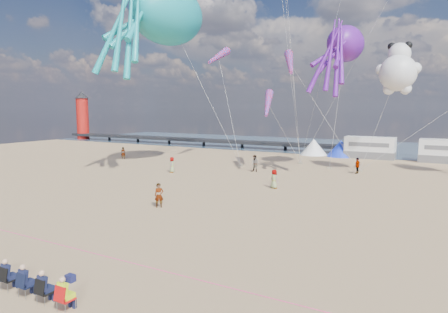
% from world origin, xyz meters
% --- Properties ---
extents(ground, '(120.00, 120.00, 0.00)m').
position_xyz_m(ground, '(0.00, 0.00, 0.00)').
color(ground, tan).
rests_on(ground, ground).
extents(water, '(120.00, 120.00, 0.00)m').
position_xyz_m(water, '(0.00, 55.00, 0.02)').
color(water, '#334B61').
rests_on(water, ground).
extents(pier, '(60.00, 3.00, 0.50)m').
position_xyz_m(pier, '(-28.00, 44.00, 1.00)').
color(pier, black).
rests_on(pier, ground).
extents(lighthouse, '(2.60, 2.60, 9.00)m').
position_xyz_m(lighthouse, '(-56.00, 44.00, 4.50)').
color(lighthouse, '#A5140F').
rests_on(lighthouse, ground).
extents(motorhome_0, '(6.60, 2.50, 3.00)m').
position_xyz_m(motorhome_0, '(6.00, 40.00, 1.50)').
color(motorhome_0, silver).
rests_on(motorhome_0, ground).
extents(motorhome_1, '(6.60, 2.50, 3.00)m').
position_xyz_m(motorhome_1, '(15.50, 40.00, 1.50)').
color(motorhome_1, silver).
rests_on(motorhome_1, ground).
extents(tent_white, '(4.00, 4.00, 2.40)m').
position_xyz_m(tent_white, '(-2.00, 40.00, 1.20)').
color(tent_white, white).
rests_on(tent_white, ground).
extents(tent_blue, '(4.00, 4.00, 2.40)m').
position_xyz_m(tent_blue, '(2.00, 40.00, 1.20)').
color(tent_blue, '#1933CC').
rests_on(tent_blue, ground).
extents(spectator_row, '(6.10, 0.90, 1.30)m').
position_xyz_m(spectator_row, '(1.90, -9.39, 0.65)').
color(spectator_row, black).
rests_on(spectator_row, ground).
extents(cooler_navy, '(0.38, 0.28, 0.30)m').
position_xyz_m(cooler_navy, '(2.26, -7.71, 0.15)').
color(cooler_navy, '#161946').
rests_on(cooler_navy, ground).
extents(rope_line, '(34.00, 0.03, 0.03)m').
position_xyz_m(rope_line, '(0.00, -5.00, 0.02)').
color(rope_line, '#F2338C').
rests_on(rope_line, ground).
extents(standing_person, '(0.75, 0.74, 1.75)m').
position_xyz_m(standing_person, '(-2.30, 3.79, 0.87)').
color(standing_person, tan).
rests_on(standing_person, ground).
extents(beachgoer_0, '(0.60, 0.72, 1.70)m').
position_xyz_m(beachgoer_0, '(-10.74, 16.58, 0.85)').
color(beachgoer_0, '#7F6659').
rests_on(beachgoer_0, ground).
extents(beachgoer_1, '(0.95, 0.66, 1.87)m').
position_xyz_m(beachgoer_1, '(-2.97, 21.41, 0.94)').
color(beachgoer_1, '#7F6659').
rests_on(beachgoer_1, ground).
extents(beachgoer_3, '(0.93, 1.26, 1.74)m').
position_xyz_m(beachgoer_3, '(7.12, 25.81, 0.87)').
color(beachgoer_3, '#7F6659').
rests_on(beachgoer_3, ground).
extents(beachgoer_5, '(1.51, 1.38, 1.68)m').
position_xyz_m(beachgoer_5, '(-23.43, 22.36, 0.84)').
color(beachgoer_5, '#7F6659').
rests_on(beachgoer_5, ground).
extents(beachgoer_6, '(0.73, 0.62, 1.68)m').
position_xyz_m(beachgoer_6, '(2.32, 14.08, 0.84)').
color(beachgoer_6, '#7F6659').
rests_on(beachgoer_6, ground).
extents(sandbag_a, '(0.50, 0.35, 0.22)m').
position_xyz_m(sandbag_a, '(-6.26, 24.30, 0.11)').
color(sandbag_a, gray).
rests_on(sandbag_a, ground).
extents(sandbag_b, '(0.50, 0.35, 0.22)m').
position_xyz_m(sandbag_b, '(3.73, 27.31, 0.11)').
color(sandbag_b, gray).
rests_on(sandbag_b, ground).
extents(sandbag_c, '(0.50, 0.35, 0.22)m').
position_xyz_m(sandbag_c, '(7.15, 27.13, 0.11)').
color(sandbag_c, gray).
rests_on(sandbag_c, ground).
extents(sandbag_d, '(0.50, 0.35, 0.22)m').
position_xyz_m(sandbag_d, '(6.23, 29.62, 0.11)').
color(sandbag_d, gray).
rests_on(sandbag_d, ground).
extents(sandbag_e, '(0.50, 0.35, 0.22)m').
position_xyz_m(sandbag_e, '(-0.59, 29.80, 0.11)').
color(sandbag_e, gray).
rests_on(sandbag_e, ground).
extents(kite_octopus_teal, '(6.02, 12.11, 13.39)m').
position_xyz_m(kite_octopus_teal, '(-12.67, 18.73, 17.40)').
color(kite_octopus_teal, teal).
extents(kite_octopus_purple, '(5.97, 9.46, 10.03)m').
position_xyz_m(kite_octopus_purple, '(5.33, 26.01, 13.81)').
color(kite_octopus_purple, '#58158A').
extents(kite_panda, '(5.56, 5.41, 6.26)m').
position_xyz_m(kite_panda, '(10.64, 26.04, 10.55)').
color(kite_panda, silver).
extents(windsock_left, '(1.83, 6.25, 6.17)m').
position_xyz_m(windsock_left, '(-11.40, 27.85, 13.71)').
color(windsock_left, red).
extents(windsock_mid, '(3.35, 5.96, 6.06)m').
position_xyz_m(windsock_mid, '(0.27, 22.94, 11.83)').
color(windsock_mid, red).
extents(windsock_right, '(2.58, 5.24, 5.24)m').
position_xyz_m(windsock_right, '(-1.58, 21.52, 7.51)').
color(windsock_right, red).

